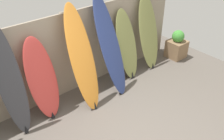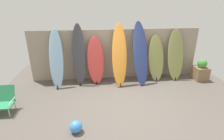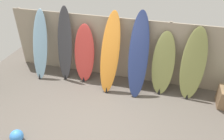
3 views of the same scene
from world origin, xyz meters
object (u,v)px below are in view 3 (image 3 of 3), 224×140
surfboard_charcoal_1 (65,45)px  beach_ball (17,136)px  surfboard_red_2 (84,54)px  surfboard_olive_6 (193,65)px  surfboard_skyblue_0 (40,45)px  surfboard_orange_3 (110,53)px  surfboard_navy_4 (138,56)px  surfboard_olive_5 (163,64)px

surfboard_charcoal_1 → beach_ball: bearing=-89.4°
surfboard_red_2 → surfboard_olive_6: size_ratio=0.89×
surfboard_skyblue_0 → surfboard_olive_6: 4.16m
surfboard_red_2 → surfboard_orange_3: (0.79, -0.17, 0.21)m
surfboard_orange_3 → surfboard_olive_6: surfboard_orange_3 is taller
surfboard_skyblue_0 → surfboard_olive_6: bearing=1.6°
surfboard_navy_4 → surfboard_olive_5: surfboard_navy_4 is taller
surfboard_orange_3 → surfboard_olive_6: (2.08, 0.18, -0.12)m
beach_ball → surfboard_charcoal_1: bearing=90.6°
surfboard_olive_6 → beach_ball: 4.32m
surfboard_navy_4 → surfboard_olive_5: (0.63, 0.15, -0.24)m
surfboard_charcoal_1 → surfboard_olive_5: (2.71, 0.03, -0.21)m
surfboard_olive_5 → surfboard_navy_4: bearing=-167.0°
surfboard_orange_3 → beach_ball: bearing=-119.1°
surfboard_skyblue_0 → surfboard_charcoal_1: surfboard_charcoal_1 is taller
beach_ball → surfboard_red_2: bearing=78.1°
surfboard_red_2 → surfboard_charcoal_1: bearing=-178.5°
surfboard_skyblue_0 → surfboard_olive_6: (4.16, 0.12, -0.04)m
surfboard_olive_5 → beach_ball: bearing=-136.4°
surfboard_charcoal_1 → surfboard_orange_3: (1.35, -0.15, 0.01)m
surfboard_orange_3 → surfboard_navy_4: (0.73, 0.04, 0.02)m
surfboard_orange_3 → beach_ball: size_ratio=7.50×
surfboard_red_2 → surfboard_navy_4: bearing=-4.9°
surfboard_olive_6 → surfboard_charcoal_1: bearing=-179.6°
surfboard_red_2 → surfboard_olive_5: 2.15m
surfboard_navy_4 → surfboard_olive_5: bearing=13.0°
surfboard_skyblue_0 → surfboard_olive_5: size_ratio=1.18×
surfboard_red_2 → surfboard_navy_4: (1.52, -0.13, 0.23)m
surfboard_red_2 → surfboard_orange_3: 0.83m
surfboard_skyblue_0 → surfboard_navy_4: bearing=-0.5°
surfboard_olive_5 → surfboard_olive_6: surfboard_olive_6 is taller
surfboard_olive_6 → beach_ball: (-3.40, -2.56, -0.76)m
surfboard_orange_3 → surfboard_red_2: bearing=167.9°
surfboard_navy_4 → surfboard_olive_6: (1.35, 0.14, -0.14)m
surfboard_red_2 → surfboard_olive_6: 2.87m
surfboard_charcoal_1 → surfboard_skyblue_0: bearing=-172.8°
surfboard_charcoal_1 → surfboard_olive_6: (3.43, 0.03, -0.11)m
surfboard_orange_3 → surfboard_olive_5: 1.39m
surfboard_skyblue_0 → surfboard_orange_3: size_ratio=0.93×
surfboard_red_2 → surfboard_orange_3: size_ratio=0.79×
surfboard_navy_4 → beach_ball: surfboard_navy_4 is taller
surfboard_skyblue_0 → beach_ball: (0.75, -2.44, -0.81)m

